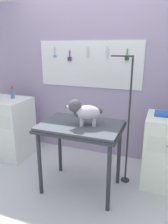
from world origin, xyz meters
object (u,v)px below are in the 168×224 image
at_px(grooming_table, 81,132).
at_px(counter_left, 4,127).
at_px(shampoo_bottle, 12,93).
at_px(grooming_arm, 128,128).
at_px(dog, 84,111).

bearing_deg(grooming_table, counter_left, 163.80).
height_order(counter_left, shampoo_bottle, shampoo_bottle).
bearing_deg(grooming_arm, shampoo_bottle, 174.67).
relative_size(grooming_table, grooming_arm, 0.59).
distance_m(grooming_table, dog, 0.25).
height_order(grooming_table, dog, dog).
xyz_separation_m(dog, counter_left, (-1.48, 0.43, -0.53)).
relative_size(grooming_arm, counter_left, 1.74).
height_order(dog, counter_left, dog).
relative_size(counter_left, shampoo_bottle, 4.75).
bearing_deg(dog, grooming_table, 164.58).
height_order(dog, shampoo_bottle, dog).
distance_m(counter_left, shampoo_bottle, 0.55).
relative_size(grooming_table, dog, 2.37).
height_order(grooming_arm, dog, grooming_arm).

